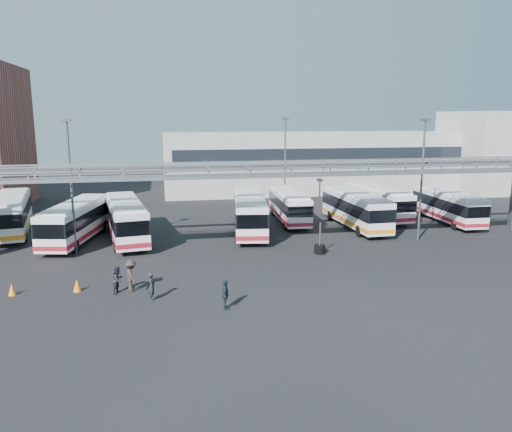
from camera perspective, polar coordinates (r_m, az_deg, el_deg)
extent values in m
plane|color=black|center=(34.02, 5.66, -6.52)|extent=(140.00, 140.00, 0.00)
cube|color=gray|center=(37.45, 3.69, 4.74)|extent=(50.00, 1.80, 0.22)
cube|color=gray|center=(36.53, 4.05, 6.06)|extent=(50.00, 0.10, 0.10)
cube|color=gray|center=(38.17, 3.39, 6.30)|extent=(50.00, 0.10, 0.10)
cube|color=#4C4F54|center=(41.29, 2.32, 5.65)|extent=(45.00, 0.50, 0.35)
cube|color=#9E9E99|center=(72.51, 6.42, 6.25)|extent=(42.00, 14.00, 8.00)
cube|color=#B2B2AD|center=(78.93, 26.28, 6.66)|extent=(14.00, 12.00, 11.00)
cylinder|color=#4C4F54|center=(39.97, -20.34, 2.88)|extent=(0.18, 0.18, 10.00)
cube|color=#4C4F54|center=(39.60, -20.85, 10.19)|extent=(0.70, 0.35, 0.22)
cylinder|color=#4C4F54|center=(43.90, 18.39, 3.71)|extent=(0.18, 0.18, 10.00)
cube|color=#4C4F54|center=(43.57, 18.82, 10.37)|extent=(0.70, 0.35, 0.22)
cylinder|color=#4C4F54|center=(54.93, 3.33, 5.71)|extent=(0.18, 0.18, 10.00)
cube|color=#4C4F54|center=(54.66, 3.39, 11.04)|extent=(0.70, 0.35, 0.22)
cube|color=silver|center=(49.49, -26.14, 0.28)|extent=(4.54, 11.62, 2.84)
cube|color=black|center=(49.44, -26.17, 0.66)|extent=(4.61, 11.69, 1.13)
cube|color=orange|center=(49.68, -26.04, -0.86)|extent=(4.60, 11.68, 0.36)
cube|color=silver|center=(49.26, -26.29, 1.99)|extent=(4.09, 10.46, 0.16)
cylinder|color=black|center=(46.11, -24.92, -2.10)|extent=(0.49, 1.07, 1.03)
cylinder|color=black|center=(53.41, -26.93, -0.55)|extent=(0.49, 1.07, 1.03)
cylinder|color=black|center=(53.20, -24.43, -0.37)|extent=(0.49, 1.07, 1.03)
cube|color=silver|center=(44.33, -19.85, -0.50)|extent=(4.62, 11.16, 2.72)
cube|color=black|center=(44.26, -19.88, -0.10)|extent=(4.69, 11.23, 1.09)
cube|color=#A81426|center=(44.52, -19.77, -1.72)|extent=(4.68, 11.22, 0.35)
cube|color=silver|center=(44.07, -19.98, 1.33)|extent=(4.16, 10.05, 0.16)
cylinder|color=black|center=(41.89, -22.82, -3.23)|extent=(0.49, 1.03, 0.99)
cylinder|color=black|center=(41.05, -19.96, -3.31)|extent=(0.49, 1.03, 0.99)
cylinder|color=black|center=(48.17, -19.55, -1.17)|extent=(0.49, 1.03, 0.99)
cylinder|color=black|center=(47.43, -17.02, -1.20)|extent=(0.49, 1.03, 0.99)
cube|color=silver|center=(43.62, -14.65, -0.29)|extent=(4.31, 11.53, 2.82)
cube|color=black|center=(43.56, -14.68, 0.13)|extent=(4.37, 11.60, 1.13)
cube|color=#A81426|center=(43.83, -14.59, -1.57)|extent=(4.36, 11.58, 0.36)
cube|color=silver|center=(43.35, -14.75, 1.63)|extent=(3.87, 10.37, 0.16)
cylinder|color=black|center=(40.33, -15.71, -3.27)|extent=(0.46, 1.06, 1.02)
cylinder|color=black|center=(40.54, -12.44, -3.04)|extent=(0.46, 1.06, 1.02)
cylinder|color=black|center=(47.34, -16.38, -1.16)|extent=(0.46, 1.06, 1.02)
cylinder|color=black|center=(47.52, -13.59, -0.97)|extent=(0.46, 1.06, 1.02)
cube|color=silver|center=(44.87, -0.74, 0.43)|extent=(4.10, 11.66, 2.85)
cube|color=black|center=(44.81, -0.74, 0.86)|extent=(4.16, 11.72, 1.14)
cube|color=#A81426|center=(45.07, -0.73, -0.83)|extent=(4.15, 11.71, 0.36)
cube|color=silver|center=(44.61, -0.74, 2.34)|extent=(3.69, 10.49, 0.17)
cylinder|color=black|center=(41.57, -2.15, -2.40)|extent=(0.45, 1.07, 1.04)
cylinder|color=black|center=(41.67, 1.09, -2.36)|extent=(0.45, 1.07, 1.04)
cylinder|color=black|center=(48.69, -2.29, -0.35)|extent=(0.45, 1.07, 1.04)
cylinder|color=black|center=(48.77, 0.47, -0.32)|extent=(0.45, 1.07, 1.04)
cube|color=silver|center=(49.69, 3.81, 1.23)|extent=(2.77, 10.21, 2.53)
cube|color=black|center=(49.64, 3.81, 1.57)|extent=(2.83, 10.27, 1.01)
cube|color=#A81426|center=(49.86, 3.79, 0.22)|extent=(2.82, 10.26, 0.32)
cube|color=silver|center=(49.47, 3.83, 2.76)|extent=(2.49, 9.19, 0.15)
cylinder|color=black|center=(46.62, 3.36, -0.97)|extent=(0.32, 0.93, 0.92)
cylinder|color=black|center=(47.06, 5.82, -0.89)|extent=(0.32, 0.93, 0.92)
cylinder|color=black|center=(52.84, 1.98, 0.52)|extent=(0.32, 0.93, 0.92)
cylinder|color=black|center=(53.24, 4.16, 0.58)|extent=(0.32, 0.93, 0.92)
cube|color=silver|center=(47.89, 11.30, 0.83)|extent=(2.82, 11.07, 2.75)
cube|color=black|center=(47.83, 11.32, 1.21)|extent=(2.88, 11.13, 1.10)
cube|color=orange|center=(48.07, 11.26, -0.32)|extent=(2.87, 11.12, 0.35)
cube|color=silver|center=(47.65, 11.37, 2.55)|extent=(2.54, 9.96, 0.16)
cylinder|color=black|center=(44.55, 11.71, -1.72)|extent=(0.33, 1.01, 1.00)
cylinder|color=black|center=(45.51, 14.31, -1.56)|extent=(0.33, 1.01, 1.00)
cylinder|color=black|center=(50.91, 8.50, 0.03)|extent=(0.33, 1.01, 1.00)
cylinder|color=black|center=(51.75, 10.84, 0.13)|extent=(0.33, 1.01, 1.00)
cube|color=silver|center=(53.05, 13.65, 1.67)|extent=(3.31, 10.76, 2.65)
cube|color=black|center=(53.00, 13.66, 2.00)|extent=(3.37, 10.82, 1.06)
cube|color=#A81426|center=(53.21, 13.60, 0.67)|extent=(3.36, 10.81, 0.34)
cube|color=silver|center=(52.84, 13.72, 3.17)|extent=(2.98, 9.68, 0.15)
cylinder|color=black|center=(49.86, 14.38, -0.47)|extent=(0.37, 0.98, 0.96)
cylinder|color=black|center=(50.97, 16.49, -0.33)|extent=(0.37, 0.98, 0.96)
cylinder|color=black|center=(55.71, 10.92, 0.91)|extent=(0.37, 0.98, 0.96)
cylinder|color=black|center=(56.70, 12.88, 1.01)|extent=(0.37, 0.98, 0.96)
cube|color=silver|center=(52.80, 21.07, 1.11)|extent=(2.62, 10.29, 2.56)
cube|color=black|center=(52.75, 21.09, 1.44)|extent=(2.68, 10.35, 1.02)
cube|color=#A81426|center=(52.95, 21.00, 0.15)|extent=(2.67, 10.34, 0.33)
cube|color=silver|center=(52.59, 21.17, 2.56)|extent=(2.36, 9.26, 0.15)
cylinder|color=black|center=(49.73, 21.79, -0.98)|extent=(0.31, 0.94, 0.93)
cylinder|color=black|center=(50.83, 23.81, -0.89)|extent=(0.31, 0.94, 0.93)
cylinder|color=black|center=(55.33, 18.36, 0.44)|extent=(0.31, 0.94, 0.93)
cylinder|color=black|center=(56.31, 20.25, 0.50)|extent=(0.31, 0.94, 0.93)
imported|color=#222129|center=(29.42, -11.83, -7.90)|extent=(0.45, 0.64, 1.66)
imported|color=#221F2C|center=(31.07, -15.48, -7.03)|extent=(0.95, 1.01, 1.66)
imported|color=#312421|center=(31.08, -14.09, -6.65)|extent=(1.14, 1.45, 1.97)
imported|color=#19262E|center=(27.60, -3.52, -8.97)|extent=(0.57, 1.03, 1.67)
cone|color=orange|center=(33.09, -26.11, -7.54)|extent=(0.52, 0.52, 0.71)
cone|color=orange|center=(32.25, -19.77, -7.46)|extent=(0.53, 0.53, 0.76)
cylinder|color=black|center=(38.80, 7.28, -4.10)|extent=(0.85, 0.85, 0.20)
cylinder|color=black|center=(38.74, 7.29, -3.79)|extent=(0.85, 0.85, 0.20)
cylinder|color=black|center=(38.69, 7.30, -3.47)|extent=(0.85, 0.85, 0.20)
cylinder|color=#4C4F54|center=(38.53, 7.32, -2.54)|extent=(0.12, 0.12, 2.43)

